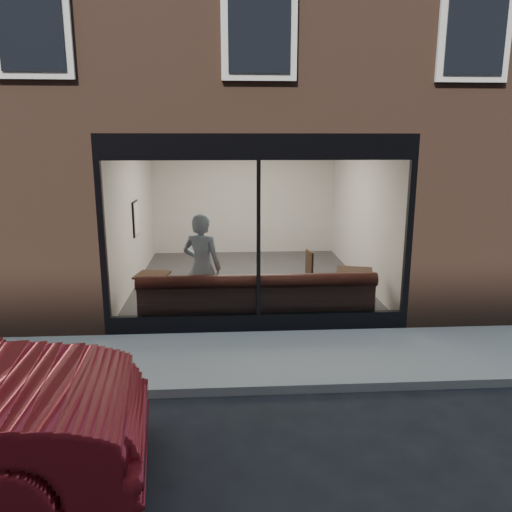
{
  "coord_description": "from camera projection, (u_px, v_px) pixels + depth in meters",
  "views": [
    {
      "loc": [
        -0.53,
        -5.74,
        3.1
      ],
      "look_at": [
        -0.02,
        2.4,
        1.2
      ],
      "focal_mm": 35.0,
      "sensor_mm": 36.0,
      "label": 1
    }
  ],
  "objects": [
    {
      "name": "host_building_backfill",
      "position": [
        240.0,
        186.0,
        16.64
      ],
      "size": [
        5.0,
        6.0,
        3.2
      ],
      "primitive_type": "cube",
      "color": "brown",
      "rests_on": "ground"
    },
    {
      "name": "storefront_mullion",
      "position": [
        258.0,
        240.0,
        7.95
      ],
      "size": [
        0.06,
        0.1,
        2.5
      ],
      "primitive_type": "cube",
      "color": "black",
      "rests_on": "storefront_kick"
    },
    {
      "name": "person",
      "position": [
        202.0,
        267.0,
        8.68
      ],
      "size": [
        0.8,
        0.66,
        1.89
      ],
      "primitive_type": "imported",
      "rotation": [
        0.0,
        0.0,
        2.8
      ],
      "color": "#9FBED3",
      "rests_on": "cafe_floor"
    },
    {
      "name": "cafe_table_right",
      "position": [
        355.0,
        272.0,
        9.17
      ],
      "size": [
        0.79,
        0.79,
        0.04
      ],
      "primitive_type": "cube",
      "rotation": [
        0.0,
        0.0,
        -0.25
      ],
      "color": "black",
      "rests_on": "cafe_floor"
    },
    {
      "name": "cafe_chair_right",
      "position": [
        300.0,
        286.0,
        10.02
      ],
      "size": [
        0.44,
        0.44,
        0.04
      ],
      "primitive_type": "cube",
      "rotation": [
        0.0,
        0.0,
        3.29
      ],
      "color": "black",
      "rests_on": "cafe_floor"
    },
    {
      "name": "cafe_ceiling",
      "position": [
        249.0,
        136.0,
        10.45
      ],
      "size": [
        6.0,
        6.0,
        0.0
      ],
      "primitive_type": "plane",
      "rotation": [
        3.14,
        0.0,
        0.0
      ],
      "color": "white",
      "rests_on": "host_building_upper"
    },
    {
      "name": "cafe_floor",
      "position": [
        249.0,
        281.0,
        11.17
      ],
      "size": [
        6.0,
        6.0,
        0.0
      ],
      "primitive_type": "plane",
      "color": "#2D2D30",
      "rests_on": "ground"
    },
    {
      "name": "wall_poster",
      "position": [
        136.0,
        218.0,
        10.83
      ],
      "size": [
        0.02,
        0.52,
        0.7
      ],
      "primitive_type": "cube",
      "color": "white",
      "rests_on": "cafe_wall_left"
    },
    {
      "name": "cafe_table_left",
      "position": [
        152.0,
        275.0,
        8.95
      ],
      "size": [
        0.65,
        0.65,
        0.04
      ],
      "primitive_type": "cube",
      "rotation": [
        0.0,
        0.0,
        -0.18
      ],
      "color": "black",
      "rests_on": "cafe_floor"
    },
    {
      "name": "cafe_wall_left",
      "position": [
        133.0,
        212.0,
        10.66
      ],
      "size": [
        0.0,
        6.0,
        6.0
      ],
      "primitive_type": "plane",
      "rotation": [
        1.57,
        0.0,
        1.57
      ],
      "color": "silver",
      "rests_on": "ground"
    },
    {
      "name": "storefront_kick",
      "position": [
        258.0,
        322.0,
        8.27
      ],
      "size": [
        5.0,
        0.1,
        0.3
      ],
      "primitive_type": "cube",
      "color": "black",
      "rests_on": "ground"
    },
    {
      "name": "storefront_header",
      "position": [
        259.0,
        147.0,
        7.63
      ],
      "size": [
        5.0,
        0.1,
        0.4
      ],
      "primitive_type": "cube",
      "color": "black",
      "rests_on": "host_building_upper"
    },
    {
      "name": "cafe_wall_back",
      "position": [
        244.0,
        196.0,
        13.72
      ],
      "size": [
        5.0,
        0.0,
        5.0
      ],
      "primitive_type": "plane",
      "rotation": [
        1.57,
        0.0,
        0.0
      ],
      "color": "silver",
      "rests_on": "ground"
    },
    {
      "name": "cafe_wall_right",
      "position": [
        362.0,
        210.0,
        10.96
      ],
      "size": [
        0.0,
        6.0,
        6.0
      ],
      "primitive_type": "plane",
      "rotation": [
        1.57,
        0.0,
        -1.57
      ],
      "color": "silver",
      "rests_on": "ground"
    },
    {
      "name": "kerb_near",
      "position": [
        270.0,
        389.0,
        6.25
      ],
      "size": [
        40.0,
        0.1,
        0.12
      ],
      "primitive_type": "cube",
      "color": "gray",
      "rests_on": "ground"
    },
    {
      "name": "host_building_pier_right",
      "position": [
        377.0,
        195.0,
        13.96
      ],
      "size": [
        2.5,
        12.0,
        3.2
      ],
      "primitive_type": "cube",
      "color": "brown",
      "rests_on": "ground"
    },
    {
      "name": "banquette",
      "position": [
        257.0,
        310.0,
        8.64
      ],
      "size": [
        4.0,
        0.55,
        0.45
      ],
      "primitive_type": "cube",
      "color": "#3A1915",
      "rests_on": "cafe_floor"
    },
    {
      "name": "sidewalk_near",
      "position": [
        263.0,
        357.0,
        7.28
      ],
      "size": [
        40.0,
        2.0,
        0.01
      ],
      "primitive_type": "cube",
      "color": "gray",
      "rests_on": "ground"
    },
    {
      "name": "storefront_glass",
      "position": [
        259.0,
        240.0,
        7.93
      ],
      "size": [
        4.8,
        0.0,
        4.8
      ],
      "primitive_type": "plane",
      "rotation": [
        1.57,
        0.0,
        0.0
      ],
      "color": "white",
      "rests_on": "storefront_kick"
    },
    {
      "name": "host_building_pier_left",
      "position": [
        106.0,
        197.0,
        13.5
      ],
      "size": [
        2.5,
        12.0,
        3.2
      ],
      "primitive_type": "cube",
      "color": "brown",
      "rests_on": "ground"
    },
    {
      "name": "ground",
      "position": [
        269.0,
        391.0,
        6.31
      ],
      "size": [
        120.0,
        120.0,
        0.0
      ],
      "primitive_type": "plane",
      "color": "black",
      "rests_on": "ground"
    }
  ]
}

